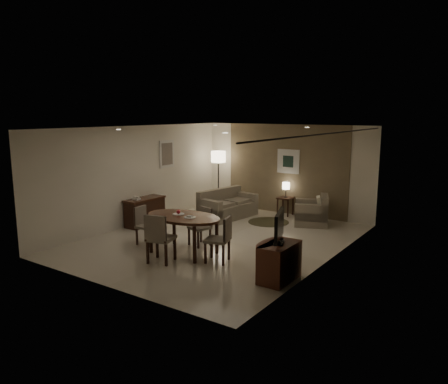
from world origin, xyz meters
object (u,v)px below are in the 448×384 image
Objects in this scene: sofa at (228,204)px; side_table at (285,206)px; chair_far at (200,227)px; chair_right at (217,239)px; dining_table at (184,235)px; chair_left at (147,226)px; console_desk at (145,212)px; chair_near at (161,238)px; floor_lamp at (218,180)px; tv_cabinet at (279,262)px; armchair at (311,210)px.

sofa is 3.21× the size of side_table.
chair_right is (0.99, -0.69, 0.04)m from chair_far.
dining_table is at bearing -92.72° from side_table.
chair_right is at bearing -19.89° from chair_far.
chair_left reaches higher than dining_table.
console_desk is 2.44m from sofa.
chair_right is 0.55× the size of sofa.
chair_near reaches higher than dining_table.
floor_lamp is at bearing 115.89° from dining_table.
tv_cabinet is at bearing -44.65° from floor_lamp.
armchair is at bearing -28.37° from side_table.
sofa reaches higher than console_desk.
side_table is (0.27, 3.86, -0.17)m from chair_far.
console_desk is 0.67× the size of dining_table.
chair_near is 0.56× the size of floor_lamp.
side_table is 2.37m from floor_lamp.
floor_lamp is at bearing 134.01° from chair_far.
chair_near is at bearing -71.45° from chair_right.
chair_left reaches higher than sofa.
side_table is (1.24, 1.23, -0.14)m from sofa.
chair_left is at bearing -173.04° from sofa.
chair_left is 0.92× the size of chair_right.
chair_right is at bearing -97.90° from chair_left.
dining_table reaches higher than console_desk.
floor_lamp is (0.37, 2.96, 0.54)m from console_desk.
side_table is 0.30× the size of floor_lamp.
dining_table is 0.97× the size of floor_lamp.
side_table is at bearing 100.87° from chair_far.
floor_lamp is (-2.99, 4.27, 0.44)m from chair_right.
side_table is at bearing 115.42° from tv_cabinet.
armchair is at bearing 82.35° from chair_far.
chair_near is at bearing -90.83° from dining_table.
floor_lamp is at bearing -161.50° from chair_right.
chair_far is at bearing -141.26° from chair_right.
side_table is (-0.72, 4.55, -0.21)m from chair_right.
console_desk is 0.65× the size of floor_lamp.
sofa is at bearing -165.80° from chair_right.
tv_cabinet is 0.94× the size of chair_right.
armchair reaches higher than side_table.
chair_near reaches higher than chair_far.
chair_far is 0.91× the size of chair_right.
chair_right is 5.23m from floor_lamp.
chair_near is 4.11m from sofa.
armchair is (1.31, 4.62, -0.11)m from chair_near.
chair_right reaches higher than tv_cabinet.
tv_cabinet is 0.98× the size of armchair.
floor_lamp is (-1.99, 3.58, 0.48)m from chair_far.
chair_left reaches higher than chair_far.
sofa is (-1.02, 3.98, -0.11)m from chair_near.
tv_cabinet is at bearing 66.50° from chair_right.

